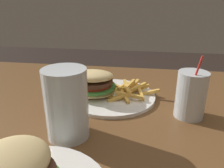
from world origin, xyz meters
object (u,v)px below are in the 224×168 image
meal_plate_near (103,88)px  beer_glass (68,105)px  spoon (60,105)px  juice_glass (192,96)px

meal_plate_near → beer_glass: size_ratio=1.83×
meal_plate_near → beer_glass: bearing=80.0°
meal_plate_near → spoon: bearing=35.5°
spoon → meal_plate_near: bearing=97.5°
beer_glass → spoon: 0.16m
juice_glass → spoon: size_ratio=1.09×
beer_glass → spoon: beer_glass is taller
beer_glass → spoon: (0.07, -0.13, -0.07)m
juice_glass → spoon: 0.36m
meal_plate_near → juice_glass: bearing=162.9°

